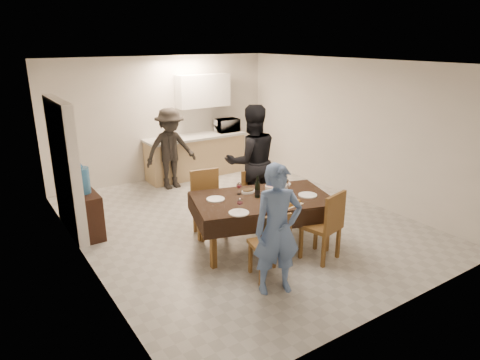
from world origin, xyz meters
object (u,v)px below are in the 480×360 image
at_px(wine_bottle, 257,187).
at_px(person_near, 278,230).
at_px(console, 85,214).
at_px(microwave, 227,125).
at_px(water_jug, 81,181).
at_px(water_pitcher, 284,187).
at_px(savoury_tart, 284,202).
at_px(dining_table, 262,200).
at_px(person_kitchen, 171,149).
at_px(person_far, 252,162).

bearing_deg(wine_bottle, person_near, -114.44).
relative_size(console, person_near, 0.48).
bearing_deg(microwave, wine_bottle, 64.53).
height_order(water_jug, water_pitcher, water_jug).
distance_m(savoury_tart, person_near, 0.93).
bearing_deg(dining_table, microwave, 82.19).
relative_size(console, wine_bottle, 2.42).
height_order(console, person_near, person_near).
relative_size(person_near, person_kitchen, 0.98).
bearing_deg(person_kitchen, person_near, -97.62).
relative_size(savoury_tart, person_near, 0.27).
xyz_separation_m(savoury_tart, person_near, (-0.65, -0.67, 0.01)).
xyz_separation_m(water_jug, microwave, (3.70, 1.79, 0.15)).
distance_m(wine_bottle, person_near, 1.21).
height_order(microwave, person_far, person_far).
distance_m(microwave, person_kitchen, 1.70).
xyz_separation_m(water_jug, person_kitchen, (2.08, 1.34, -0.08)).
distance_m(dining_table, water_jug, 2.74).
height_order(console, water_pitcher, water_pitcher).
height_order(wine_bottle, person_far, person_far).
height_order(savoury_tart, person_far, person_far).
xyz_separation_m(dining_table, water_pitcher, (0.35, -0.05, 0.14)).
bearing_deg(microwave, person_near, 64.77).
distance_m(console, microwave, 4.17).
bearing_deg(person_far, water_jug, -1.05).
bearing_deg(water_pitcher, microwave, 70.57).
distance_m(console, person_near, 3.25).
relative_size(water_pitcher, person_far, 0.11).
xyz_separation_m(dining_table, water_jug, (-2.07, 1.78, 0.18)).
bearing_deg(microwave, dining_table, 65.50).
bearing_deg(person_far, water_pitcher, 94.30).
distance_m(water_jug, water_pitcher, 3.04).
relative_size(water_jug, person_kitchen, 0.24).
height_order(wine_bottle, person_kitchen, person_kitchen).
relative_size(savoury_tart, person_far, 0.23).
xyz_separation_m(console, microwave, (3.70, 1.79, 0.70)).
height_order(person_near, person_kitchen, person_kitchen).
height_order(dining_table, person_kitchen, person_kitchen).
xyz_separation_m(console, person_far, (2.62, -0.73, 0.61)).
bearing_deg(water_pitcher, person_near, -131.99).
bearing_deg(person_far, dining_table, 76.96).
relative_size(microwave, person_near, 0.32).
bearing_deg(water_jug, dining_table, -40.74).
bearing_deg(water_jug, person_kitchen, 32.75).
relative_size(wine_bottle, person_kitchen, 0.19).
xyz_separation_m(wine_bottle, person_near, (-0.50, -1.10, -0.12)).
distance_m(dining_table, person_far, 1.21).
height_order(console, water_jug, water_jug).
bearing_deg(person_kitchen, water_pitcher, -83.85).
distance_m(savoury_tart, microwave, 4.25).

